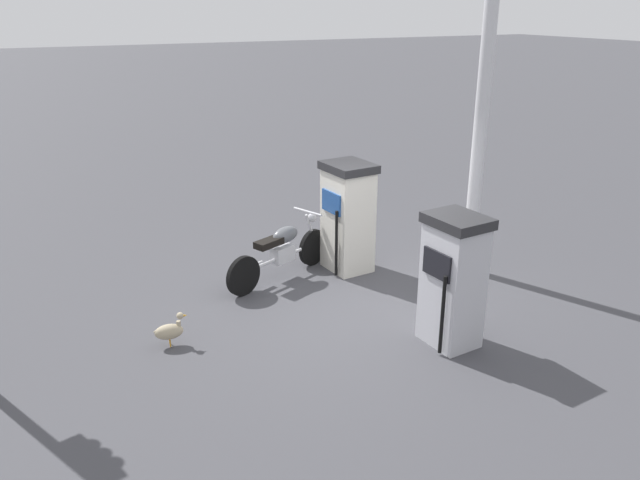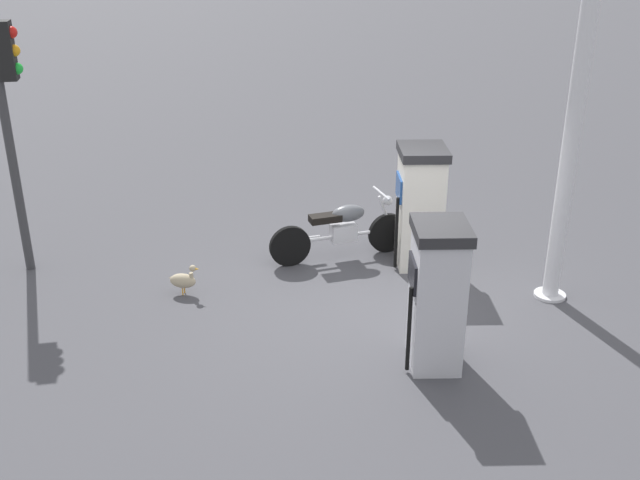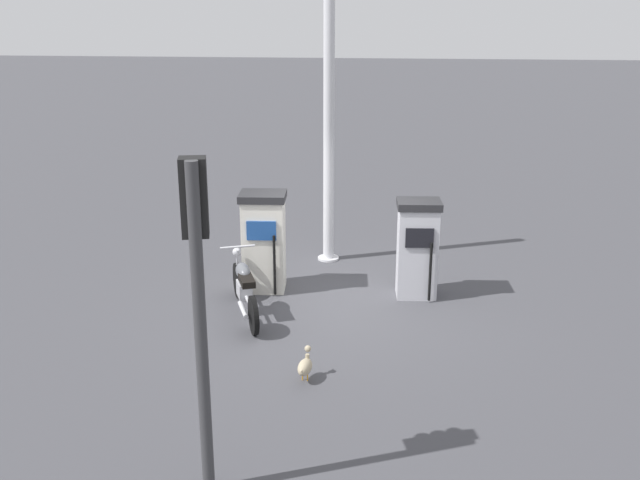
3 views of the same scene
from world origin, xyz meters
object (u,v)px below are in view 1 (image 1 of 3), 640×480
motorcycle_near_pump (281,251)px  wandering_duck (170,331)px  fuel_pump_far (453,280)px  canopy_support_pole (481,122)px  fuel_pump_near (348,216)px

motorcycle_near_pump → wandering_duck: (2.00, 1.22, -0.24)m
fuel_pump_far → canopy_support_pole: 2.74m
canopy_support_pole → motorcycle_near_pump: bearing=-20.9°
fuel_pump_near → canopy_support_pole: bearing=150.8°
fuel_pump_near → motorcycle_near_pump: (1.06, -0.12, -0.41)m
fuel_pump_near → fuel_pump_far: bearing=90.0°
fuel_pump_far → motorcycle_near_pump: size_ratio=0.84×
fuel_pump_near → canopy_support_pole: size_ratio=0.35×
fuel_pump_near → canopy_support_pole: (-1.64, 0.92, 1.45)m
motorcycle_near_pump → canopy_support_pole: (-2.70, 1.03, 1.86)m
fuel_pump_near → wandering_duck: fuel_pump_near is taller
fuel_pump_near → motorcycle_near_pump: fuel_pump_near is taller
fuel_pump_far → canopy_support_pole: (-1.64, -1.63, 1.48)m
fuel_pump_far → fuel_pump_near: bearing=-90.0°
fuel_pump_near → canopy_support_pole: canopy_support_pole is taller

